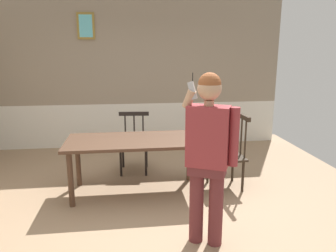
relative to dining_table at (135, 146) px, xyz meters
The scene contains 6 objects.
ground_plane 0.84m from the dining_table, 83.87° to the right, with size 6.44×6.44×0.00m, color #9E7F60.
room_back_partition 2.42m from the dining_table, 88.67° to the left, with size 5.86×0.17×2.86m.
dining_table is the anchor object (origin of this frame).
chair_near_window 1.30m from the dining_table, ahead, with size 0.49×0.49×1.04m.
chair_by_doorway 0.84m from the dining_table, 89.96° to the left, with size 0.52×0.52×0.93m.
person_figure 1.48m from the dining_table, 62.63° to the right, with size 0.51×0.36×1.69m.
Camera 1 is at (-0.13, -3.57, 1.87)m, focal length 34.21 mm.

